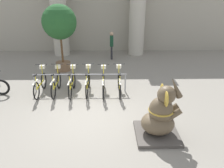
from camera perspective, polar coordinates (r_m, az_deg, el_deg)
ground_plane at (r=7.28m, az=-5.64°, el=-8.52°), size 60.00×60.00×0.00m
building_facade at (r=14.80m, az=-3.51°, el=20.09°), size 20.00×0.20×6.00m
column_left at (r=14.13m, az=-13.77°, el=17.82°), size 1.20×1.20×5.16m
column_right at (r=13.93m, az=6.65°, el=18.23°), size 1.20×1.20×5.16m
bike_rack at (r=8.81m, az=-8.37°, el=1.60°), size 3.74×0.05×0.77m
bicycle_0 at (r=9.12m, az=-18.22°, el=0.10°), size 0.48×1.69×1.09m
bicycle_1 at (r=8.97m, az=-14.35°, el=0.19°), size 0.48×1.69×1.09m
bicycle_2 at (r=8.83m, az=-10.40°, el=0.17°), size 0.48×1.69×1.09m
bicycle_3 at (r=8.77m, az=-6.33°, el=0.27°), size 0.48×1.69×1.09m
bicycle_4 at (r=8.68m, az=-2.23°, el=0.14°), size 0.48×1.69×1.09m
bicycle_5 at (r=8.72m, az=1.90°, el=0.26°), size 0.48×1.69×1.09m
elephant_statue at (r=6.24m, az=12.44°, el=-8.29°), size 1.21×1.21×1.81m
person_pedestrian at (r=13.02m, az=-0.11°, el=10.62°), size 0.21×0.47×1.62m
potted_tree at (r=11.08m, az=-13.54°, el=14.86°), size 1.65×1.65×3.26m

